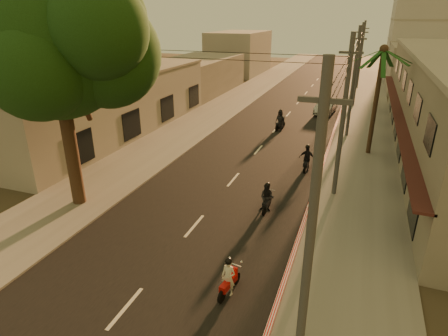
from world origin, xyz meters
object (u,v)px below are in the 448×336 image
(broadleaf_tree, at_px, (63,44))
(scooter_mid_a, at_px, (267,198))
(scooter_far_a, at_px, (280,121))
(palm_tree, at_px, (383,56))
(parked_car, at_px, (326,106))
(scooter_mid_b, at_px, (307,159))
(scooter_red, at_px, (229,278))

(broadleaf_tree, distance_m, scooter_mid_a, 12.61)
(broadleaf_tree, bearing_deg, scooter_far_a, 68.67)
(palm_tree, xyz_separation_m, parked_car, (-4.38, 11.72, -6.38))
(parked_car, bearing_deg, palm_tree, -63.03)
(scooter_far_a, bearing_deg, parked_car, 79.77)
(broadleaf_tree, relative_size, scooter_mid_b, 6.56)
(palm_tree, bearing_deg, scooter_red, -104.86)
(palm_tree, distance_m, parked_car, 14.04)
(scooter_mid_b, xyz_separation_m, scooter_far_a, (-3.72, 8.79, 0.05))
(scooter_red, bearing_deg, palm_tree, 84.37)
(palm_tree, relative_size, scooter_red, 4.98)
(scooter_mid_b, relative_size, parked_car, 0.38)
(palm_tree, distance_m, scooter_mid_b, 8.85)
(broadleaf_tree, bearing_deg, scooter_mid_a, 15.55)
(broadleaf_tree, bearing_deg, scooter_red, -22.75)
(scooter_mid_a, distance_m, scooter_far_a, 15.43)
(palm_tree, bearing_deg, scooter_mid_b, -129.34)
(scooter_mid_a, distance_m, scooter_mid_b, 6.51)
(palm_tree, distance_m, scooter_mid_a, 13.83)
(broadleaf_tree, relative_size, palm_tree, 1.48)
(scooter_red, height_order, scooter_mid_a, scooter_mid_a)
(scooter_mid_b, distance_m, scooter_far_a, 9.55)
(broadleaf_tree, relative_size, scooter_mid_a, 7.18)
(broadleaf_tree, relative_size, parked_car, 2.51)
(parked_car, bearing_deg, broadleaf_tree, -105.35)
(scooter_mid_a, relative_size, scooter_mid_b, 0.91)
(palm_tree, xyz_separation_m, scooter_mid_b, (-3.91, -4.78, -6.34))
(palm_tree, height_order, scooter_mid_b, palm_tree)
(scooter_far_a, bearing_deg, palm_tree, -15.11)
(palm_tree, height_order, scooter_mid_a, palm_tree)
(parked_car, bearing_deg, scooter_mid_b, -81.92)
(broadleaf_tree, bearing_deg, parked_car, 68.20)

